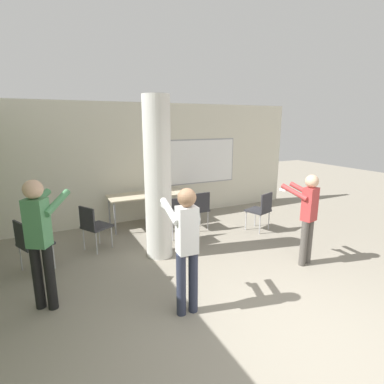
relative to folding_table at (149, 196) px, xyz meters
name	(u,v)px	position (x,y,z in m)	size (l,w,h in m)	color
ground_plane	(309,348)	(0.25, -4.54, -0.70)	(24.00, 24.00, 0.00)	gray
wall_back	(153,162)	(0.28, 0.52, 0.70)	(8.00, 0.15, 2.80)	beige
support_pillar	(158,179)	(-0.38, -1.66, 0.70)	(0.46, 0.46, 2.80)	silver
folding_table	(149,196)	(0.00, 0.00, 0.00)	(1.86, 0.71, 0.74)	beige
bottle_on_table	(163,190)	(0.29, -0.13, 0.14)	(0.06, 0.06, 0.24)	#4C3319
waste_bin	(153,225)	(-0.12, -0.53, -0.52)	(0.30, 0.30, 0.36)	#B2B2B7
chair_mid_room	(261,209)	(2.06, -1.47, -0.19)	(0.56, 0.56, 0.87)	#2D2D33
chair_table_right	(199,208)	(0.87, -0.80, -0.19)	(0.45, 0.45, 0.87)	#2D2D33
chair_near_pillar	(94,224)	(-1.39, -0.93, -0.19)	(0.60, 0.60, 0.87)	#2D2D33
chair_by_left_wall	(31,242)	(-2.42, -1.33, -0.19)	(0.59, 0.59, 0.87)	#2D2D33
chair_table_front	(183,217)	(0.28, -1.25, -0.19)	(0.44, 0.44, 0.87)	#2D2D33
person_playing_side	(308,213)	(1.71, -3.06, 0.21)	(0.43, 0.60, 1.54)	#514C47
person_playing_front	(186,242)	(-0.65, -3.38, 0.26)	(0.37, 0.65, 1.62)	#2D3347
person_watching_back	(40,235)	(-2.23, -2.48, 0.30)	(0.60, 0.68, 1.70)	black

